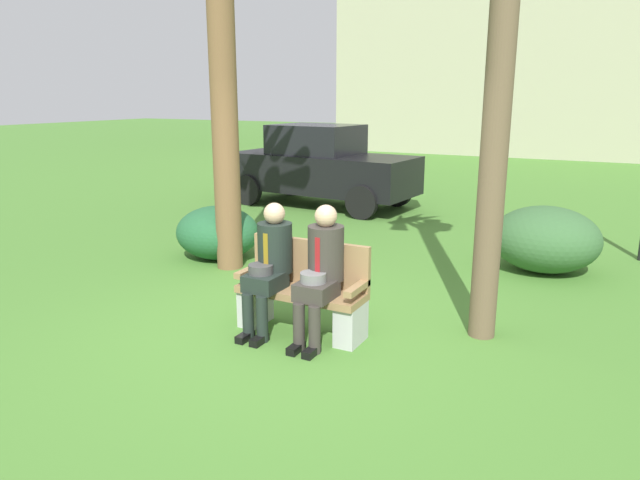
{
  "coord_description": "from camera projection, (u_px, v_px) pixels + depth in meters",
  "views": [
    {
      "loc": [
        2.75,
        -4.54,
        2.28
      ],
      "look_at": [
        0.11,
        0.53,
        0.85
      ],
      "focal_mm": 32.75,
      "sensor_mm": 36.0,
      "label": 1
    }
  ],
  "objects": [
    {
      "name": "ground_plane",
      "position": [
        285.0,
        335.0,
        5.69
      ],
      "size": [
        80.0,
        80.0,
        0.0
      ],
      "primitive_type": "plane",
      "color": "#487C2E"
    },
    {
      "name": "park_bench",
      "position": [
        303.0,
        293.0,
        5.7
      ],
      "size": [
        1.27,
        0.44,
        0.9
      ],
      "color": "#99754C",
      "rests_on": "ground"
    },
    {
      "name": "seated_man_left",
      "position": [
        270.0,
        261.0,
        5.65
      ],
      "size": [
        0.34,
        0.72,
        1.27
      ],
      "color": "#1E2823",
      "rests_on": "ground"
    },
    {
      "name": "seated_man_right",
      "position": [
        321.0,
        268.0,
        5.4
      ],
      "size": [
        0.34,
        0.72,
        1.3
      ],
      "color": "#38332D",
      "rests_on": "ground"
    },
    {
      "name": "shrub_near_bench",
      "position": [
        218.0,
        232.0,
        8.29
      ],
      "size": [
        1.2,
        1.1,
        0.75
      ],
      "primitive_type": "ellipsoid",
      "color": "#245C35",
      "rests_on": "ground"
    },
    {
      "name": "shrub_mid_lawn",
      "position": [
        545.0,
        239.0,
        7.66
      ],
      "size": [
        1.39,
        1.27,
        0.87
      ],
      "primitive_type": "ellipsoid",
      "color": "#376235",
      "rests_on": "ground"
    },
    {
      "name": "parked_car_near",
      "position": [
        321.0,
        166.0,
        12.14
      ],
      "size": [
        4.02,
        1.99,
        1.68
      ],
      "color": "black",
      "rests_on": "ground"
    }
  ]
}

